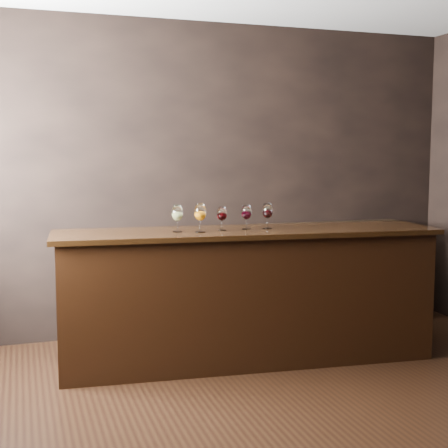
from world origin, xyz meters
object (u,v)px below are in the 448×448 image
object	(u,v)px
glass_amber	(200,213)
glass_red_c	(268,211)
glass_white	(177,213)
bar_counter	(247,298)
glass_red_a	(222,214)
back_bar_shelf	(277,277)
glass_red_b	(246,213)

from	to	relation	value
glass_amber	glass_red_c	size ratio (longest dim) A/B	1.08
glass_white	bar_counter	bearing A→B (deg)	-3.50
glass_amber	glass_red_c	xyz separation A→B (m)	(0.57, 0.06, -0.01)
glass_amber	glass_red_a	bearing A→B (deg)	18.19
bar_counter	back_bar_shelf	bearing A→B (deg)	58.38
bar_counter	glass_red_a	bearing A→B (deg)	177.98
glass_red_a	back_bar_shelf	bearing A→B (deg)	43.77
glass_white	glass_red_b	xyz separation A→B (m)	(0.55, -0.00, -0.01)
glass_red_a	bar_counter	bearing A→B (deg)	-7.33
glass_amber	glass_red_a	world-z (taller)	glass_amber
bar_counter	glass_white	xyz separation A→B (m)	(-0.55, 0.03, 0.68)
back_bar_shelf	glass_white	bearing A→B (deg)	-146.73
glass_amber	glass_red_b	world-z (taller)	glass_amber
glass_amber	glass_red_b	bearing A→B (deg)	10.03
glass_red_a	glass_red_b	xyz separation A→B (m)	(0.20, 0.01, 0.01)
back_bar_shelf	glass_white	distance (m)	1.53
glass_amber	glass_white	bearing A→B (deg)	155.86
back_bar_shelf	glass_red_b	size ratio (longest dim) A/B	14.17
back_bar_shelf	bar_counter	bearing A→B (deg)	-126.93
back_bar_shelf	glass_red_a	xyz separation A→B (m)	(-0.79, -0.75, 0.68)
bar_counter	glass_red_b	distance (m)	0.67
bar_counter	glass_red_c	world-z (taller)	glass_red_c
glass_amber	glass_red_b	distance (m)	0.40
back_bar_shelf	glass_red_c	distance (m)	1.10
glass_red_a	glass_red_c	distance (m)	0.37
bar_counter	glass_red_a	xyz separation A→B (m)	(-0.20, 0.03, 0.66)
glass_white	glass_amber	xyz separation A→B (m)	(0.16, -0.07, 0.01)
back_bar_shelf	glass_red_b	world-z (taller)	glass_red_b
glass_red_a	glass_red_c	size ratio (longest dim) A/B	0.91
glass_red_a	glass_red_b	bearing A→B (deg)	1.88
glass_amber	glass_red_c	distance (m)	0.57
glass_red_c	glass_amber	bearing A→B (deg)	-173.90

